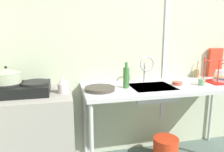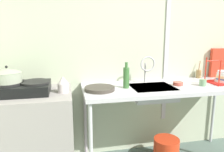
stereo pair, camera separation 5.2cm
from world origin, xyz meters
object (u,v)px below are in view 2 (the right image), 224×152
object	(u,v)px
frying_pan	(100,89)
bucket_on_floor	(166,150)
pot_on_left_burner	(7,75)
percolator	(63,85)
cup_by_rack	(203,83)
bottle_by_sink	(126,77)
sink_basin	(152,92)
stove	(22,88)
small_bowl_on_drainboard	(178,84)
faucet	(147,65)
cereal_box	(217,63)
dish_rack	(224,77)
utensil_jar	(199,74)

from	to	relation	value
frying_pan	bucket_on_floor	distance (m)	1.09
pot_on_left_burner	percolator	xyz separation A→B (m)	(0.49, -0.05, -0.10)
cup_by_rack	bottle_by_sink	size ratio (longest dim) A/B	0.27
pot_on_left_burner	sink_basin	bearing A→B (deg)	-0.97
stove	bucket_on_floor	distance (m)	1.69
frying_pan	small_bowl_on_drainboard	world-z (taller)	small_bowl_on_drainboard
faucet	cereal_box	size ratio (longest dim) A/B	0.84
frying_pan	bucket_on_floor	xyz separation A→B (m)	(0.76, 0.04, -0.78)
dish_rack	utensil_jar	world-z (taller)	dish_rack
pot_on_left_burner	bucket_on_floor	world-z (taller)	pot_on_left_burner
utensil_jar	cup_by_rack	bearing A→B (deg)	-117.44
percolator	bottle_by_sink	world-z (taller)	bottle_by_sink
faucet	dish_rack	xyz separation A→B (m)	(0.85, -0.15, -0.14)
stove	percolator	size ratio (longest dim) A/B	3.26
stove	pot_on_left_burner	xyz separation A→B (m)	(-0.12, 0.00, 0.12)
cereal_box	bottle_by_sink	bearing A→B (deg)	-163.32
cup_by_rack	cereal_box	distance (m)	0.59
small_bowl_on_drainboard	frying_pan	bearing A→B (deg)	-178.09
stove	bottle_by_sink	distance (m)	1.00
small_bowl_on_drainboard	percolator	bearing A→B (deg)	-178.47
percolator	cup_by_rack	xyz separation A→B (m)	(1.44, -0.04, -0.04)
frying_pan	utensil_jar	size ratio (longest dim) A/B	1.41
faucet	bucket_on_floor	distance (m)	0.99
pot_on_left_burner	cup_by_rack	xyz separation A→B (m)	(1.93, -0.09, -0.14)
stove	pot_on_left_burner	distance (m)	0.17
bottle_by_sink	percolator	bearing A→B (deg)	-176.39
faucet	frying_pan	xyz separation A→B (m)	(-0.56, -0.18, -0.19)
percolator	cereal_box	world-z (taller)	cereal_box
sink_basin	dish_rack	world-z (taller)	dish_rack
percolator	frying_pan	distance (m)	0.35
utensil_jar	small_bowl_on_drainboard	bearing A→B (deg)	-146.07
faucet	cup_by_rack	distance (m)	0.61
stove	percolator	bearing A→B (deg)	-7.61
stove	bottle_by_sink	xyz separation A→B (m)	(1.00, -0.01, 0.06)
pot_on_left_burner	percolator	bearing A→B (deg)	-5.78
cup_by_rack	small_bowl_on_drainboard	size ratio (longest dim) A/B	0.67
sink_basin	cup_by_rack	xyz separation A→B (m)	(0.54, -0.07, 0.10)
dish_rack	utensil_jar	distance (m)	0.32
pot_on_left_burner	bucket_on_floor	xyz separation A→B (m)	(1.60, -0.00, -0.93)
pot_on_left_burner	bottle_by_sink	size ratio (longest dim) A/B	0.96
sink_basin	utensil_jar	xyz separation A→B (m)	(0.73, 0.30, 0.11)
faucet	bucket_on_floor	bearing A→B (deg)	-32.78
cereal_box	bucket_on_floor	world-z (taller)	cereal_box
cup_by_rack	pot_on_left_burner	bearing A→B (deg)	177.23
sink_basin	faucet	bearing A→B (deg)	90.82
dish_rack	pot_on_left_burner	bearing A→B (deg)	179.43
bottle_by_sink	utensil_jar	xyz separation A→B (m)	(1.01, 0.28, -0.06)
faucet	bucket_on_floor	world-z (taller)	faucet
pot_on_left_burner	cup_by_rack	world-z (taller)	pot_on_left_burner
stove	cup_by_rack	bearing A→B (deg)	-2.96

